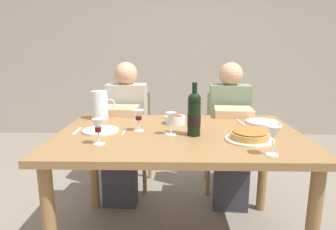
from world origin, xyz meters
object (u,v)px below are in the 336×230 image
at_px(wine_glass_left_diner, 171,119).
at_px(diner_right, 230,128).
at_px(wine_glass_right_diner, 274,134).
at_px(chair_left, 130,132).
at_px(salad_bowl, 175,119).
at_px(diner_left, 125,127).
at_px(wine_glass_centre, 139,116).
at_px(baked_tart, 250,136).
at_px(wine_bottle, 194,114).
at_px(chair_right, 226,134).
at_px(water_pitcher, 100,107).
at_px(dinner_plate_left_setting, 262,122).
at_px(wine_glass_spare, 98,127).
at_px(dining_table, 179,147).
at_px(dinner_plate_right_setting, 101,130).

relative_size(wine_glass_left_diner, diner_right, 0.12).
xyz_separation_m(wine_glass_right_diner, chair_left, (-0.89, 1.31, -0.37)).
distance_m(salad_bowl, diner_left, 0.66).
distance_m(wine_glass_left_diner, wine_glass_centre, 0.22).
distance_m(baked_tart, diner_left, 1.21).
xyz_separation_m(wine_glass_left_diner, wine_glass_right_diner, (0.50, -0.34, 0.01)).
distance_m(baked_tart, salad_bowl, 0.57).
distance_m(wine_bottle, chair_right, 1.09).
height_order(water_pitcher, salad_bowl, water_pitcher).
relative_size(water_pitcher, baked_tart, 0.77).
height_order(wine_glass_left_diner, diner_right, diner_right).
bearing_deg(chair_left, wine_glass_centre, 105.38).
xyz_separation_m(dinner_plate_left_setting, diner_left, (-1.04, 0.42, -0.15)).
bearing_deg(wine_glass_centre, chair_right, 50.23).
relative_size(wine_glass_spare, diner_left, 0.12).
height_order(wine_glass_left_diner, wine_glass_right_diner, wine_glass_right_diner).
relative_size(dining_table, salad_bowl, 10.92).
bearing_deg(wine_glass_right_diner, chair_right, 89.57).
bearing_deg(salad_bowl, wine_bottle, -68.77).
xyz_separation_m(baked_tart, dinner_plate_left_setting, (0.19, 0.42, -0.02)).
distance_m(wine_glass_left_diner, dinner_plate_right_setting, 0.46).
height_order(salad_bowl, dinner_plate_right_setting, salad_bowl).
height_order(water_pitcher, diner_right, diner_right).
bearing_deg(diner_right, wine_glass_left_diner, 59.19).
relative_size(water_pitcher, salad_bowl, 1.53).
distance_m(diner_left, chair_right, 0.94).
height_order(salad_bowl, diner_right, diner_right).
xyz_separation_m(wine_glass_left_diner, chair_right, (0.51, 0.94, -0.36)).
relative_size(dining_table, wine_glass_right_diner, 10.32).
distance_m(dinner_plate_right_setting, chair_left, 0.95).
distance_m(wine_glass_right_diner, dinner_plate_left_setting, 0.68).
relative_size(wine_glass_right_diner, dinner_plate_left_setting, 0.65).
bearing_deg(dinner_plate_right_setting, wine_bottle, -7.37).
xyz_separation_m(wine_glass_right_diner, chair_right, (0.01, 1.27, -0.37)).
bearing_deg(water_pitcher, salad_bowl, -13.36).
bearing_deg(salad_bowl, chair_right, 53.93).
bearing_deg(dinner_plate_left_setting, wine_bottle, -147.02).
relative_size(dining_table, wine_bottle, 4.72).
relative_size(wine_glass_right_diner, chair_right, 0.17).
bearing_deg(baked_tart, wine_bottle, 162.93).
bearing_deg(salad_bowl, wine_glass_right_diner, -52.65).
xyz_separation_m(wine_glass_right_diner, diner_left, (-0.90, 1.08, -0.25)).
relative_size(wine_glass_centre, wine_glass_spare, 0.95).
height_order(baked_tart, wine_glass_left_diner, wine_glass_left_diner).
bearing_deg(wine_glass_right_diner, dining_table, 138.65).
bearing_deg(baked_tart, wine_glass_centre, 164.09).
xyz_separation_m(baked_tart, chair_right, (0.06, 1.04, -0.29)).
bearing_deg(wine_glass_right_diner, wine_bottle, 137.33).
xyz_separation_m(baked_tart, chair_left, (-0.84, 1.08, -0.29)).
height_order(dinner_plate_left_setting, chair_left, chair_left).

